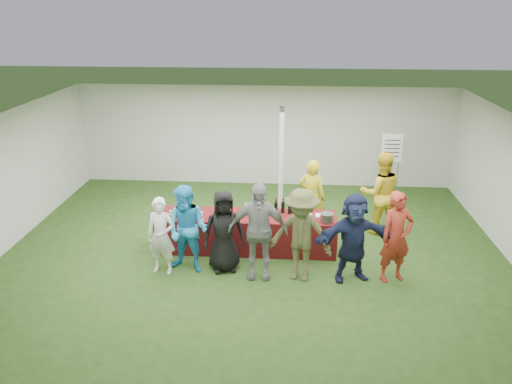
# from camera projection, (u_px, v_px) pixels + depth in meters

# --- Properties ---
(ground) EXTENTS (60.00, 60.00, 0.00)m
(ground) POSITION_uv_depth(u_px,v_px,m) (254.00, 250.00, 10.17)
(ground) COLOR #284719
(ground) RESTS_ON ground
(tent) EXTENTS (10.00, 10.00, 10.00)m
(tent) POSITION_uv_depth(u_px,v_px,m) (281.00, 169.00, 10.78)
(tent) COLOR white
(tent) RESTS_ON ground
(serving_table) EXTENTS (3.60, 0.80, 0.75)m
(serving_table) POSITION_uv_depth(u_px,v_px,m) (246.00, 232.00, 10.08)
(serving_table) COLOR maroon
(serving_table) RESTS_ON ground
(wine_bottles) EXTENTS (0.68, 0.11, 0.32)m
(wine_bottles) POSITION_uv_depth(u_px,v_px,m) (278.00, 207.00, 10.01)
(wine_bottles) COLOR black
(wine_bottles) RESTS_ON serving_table
(wine_glasses) EXTENTS (2.80, 0.12, 0.16)m
(wine_glasses) POSITION_uv_depth(u_px,v_px,m) (217.00, 215.00, 9.69)
(wine_glasses) COLOR silver
(wine_glasses) RESTS_ON serving_table
(water_bottle) EXTENTS (0.07, 0.07, 0.23)m
(water_bottle) POSITION_uv_depth(u_px,v_px,m) (246.00, 209.00, 9.98)
(water_bottle) COLOR silver
(water_bottle) RESTS_ON serving_table
(bar_towel) EXTENTS (0.25, 0.18, 0.03)m
(bar_towel) POSITION_uv_depth(u_px,v_px,m) (322.00, 216.00, 9.89)
(bar_towel) COLOR white
(bar_towel) RESTS_ON serving_table
(dump_bucket) EXTENTS (0.26, 0.26, 0.18)m
(dump_bucket) POSITION_uv_depth(u_px,v_px,m) (327.00, 218.00, 9.61)
(dump_bucket) COLOR slate
(dump_bucket) RESTS_ON serving_table
(wine_list_sign) EXTENTS (0.50, 0.03, 1.80)m
(wine_list_sign) POSITION_uv_depth(u_px,v_px,m) (391.00, 154.00, 12.01)
(wine_list_sign) COLOR slate
(wine_list_sign) RESTS_ON ground
(staff_pourer) EXTENTS (0.72, 0.62, 1.67)m
(staff_pourer) POSITION_uv_depth(u_px,v_px,m) (312.00, 197.00, 10.64)
(staff_pourer) COLOR gold
(staff_pourer) RESTS_ON ground
(staff_back) EXTENTS (0.94, 0.77, 1.82)m
(staff_back) POSITION_uv_depth(u_px,v_px,m) (380.00, 193.00, 10.66)
(staff_back) COLOR yellow
(staff_back) RESTS_ON ground
(customer_0) EXTENTS (0.58, 0.42, 1.47)m
(customer_0) POSITION_uv_depth(u_px,v_px,m) (161.00, 236.00, 9.10)
(customer_0) COLOR silver
(customer_0) RESTS_ON ground
(customer_1) EXTENTS (0.95, 0.82, 1.67)m
(customer_1) POSITION_uv_depth(u_px,v_px,m) (187.00, 230.00, 9.11)
(customer_1) COLOR #259CDA
(customer_1) RESTS_ON ground
(customer_2) EXTENTS (0.87, 0.68, 1.58)m
(customer_2) POSITION_uv_depth(u_px,v_px,m) (224.00, 231.00, 9.16)
(customer_2) COLOR black
(customer_2) RESTS_ON ground
(customer_3) EXTENTS (1.07, 0.46, 1.82)m
(customer_3) POSITION_uv_depth(u_px,v_px,m) (258.00, 231.00, 8.89)
(customer_3) COLOR gray
(customer_3) RESTS_ON ground
(customer_4) EXTENTS (1.23, 0.88, 1.73)m
(customer_4) POSITION_uv_depth(u_px,v_px,m) (301.00, 235.00, 8.82)
(customer_4) COLOR #4D4E2A
(customer_4) RESTS_ON ground
(customer_5) EXTENTS (1.61, 0.89, 1.65)m
(customer_5) POSITION_uv_depth(u_px,v_px,m) (353.00, 238.00, 8.82)
(customer_5) COLOR #181F3E
(customer_5) RESTS_ON ground
(customer_6) EXTENTS (0.72, 0.59, 1.69)m
(customer_6) POSITION_uv_depth(u_px,v_px,m) (396.00, 237.00, 8.80)
(customer_6) COLOR maroon
(customer_6) RESTS_ON ground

